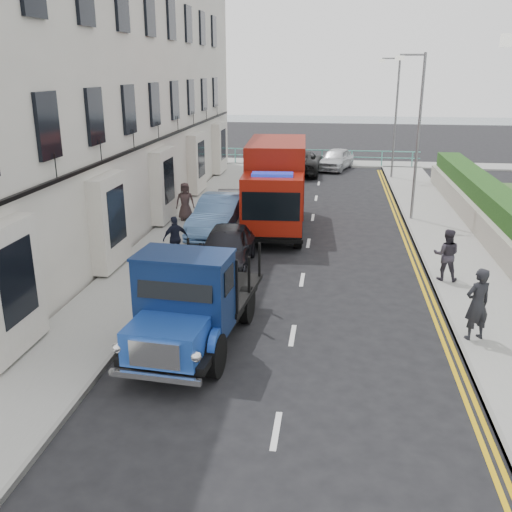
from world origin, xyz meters
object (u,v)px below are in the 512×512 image
(lamp_mid, at_px, (416,128))
(bedford_lorry, at_px, (188,308))
(red_lorry, at_px, (276,184))
(parked_car_front, at_px, (227,247))
(lamp_far, at_px, (394,111))
(pedestrian_east_near, at_px, (477,304))

(lamp_mid, bearing_deg, bedford_lorry, -116.20)
(red_lorry, bearing_deg, bedford_lorry, -97.47)
(lamp_mid, relative_size, parked_car_front, 1.70)
(lamp_far, distance_m, pedestrian_east_near, 22.00)
(lamp_far, xyz_separation_m, pedestrian_east_near, (0.22, -21.79, -2.97))
(bedford_lorry, distance_m, pedestrian_east_near, 6.89)
(lamp_mid, xyz_separation_m, pedestrian_east_near, (0.22, -11.79, -2.97))
(bedford_lorry, relative_size, parked_car_front, 1.31)
(lamp_mid, relative_size, red_lorry, 1.02)
(lamp_mid, height_order, parked_car_front, lamp_mid)
(lamp_mid, distance_m, lamp_far, 10.00)
(lamp_mid, xyz_separation_m, lamp_far, (0.00, 10.00, 0.00))
(bedford_lorry, height_order, parked_car_front, bedford_lorry)
(lamp_mid, height_order, pedestrian_east_near, lamp_mid)
(red_lorry, height_order, pedestrian_east_near, red_lorry)
(lamp_far, xyz_separation_m, red_lorry, (-5.67, -11.98, -2.11))
(lamp_far, bearing_deg, parked_car_front, -111.61)
(lamp_mid, height_order, bedford_lorry, lamp_mid)
(red_lorry, relative_size, parked_car_front, 1.67)
(lamp_mid, height_order, red_lorry, lamp_mid)
(red_lorry, height_order, parked_car_front, red_lorry)
(lamp_mid, distance_m, pedestrian_east_near, 12.16)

